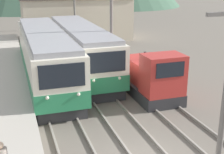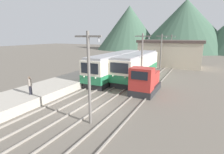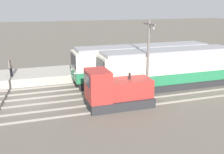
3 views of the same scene
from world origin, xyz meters
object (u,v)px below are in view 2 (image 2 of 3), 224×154
(catenary_mast_near, at_px, (89,75))
(catenary_mast_far, at_px, (161,50))
(commuter_train_left, at_px, (116,67))
(catenary_mast_mid, at_px, (142,57))
(person_on_platform, at_px, (30,85))
(shunting_locomotive, at_px, (145,82))
(commuter_train_center, at_px, (137,67))
(catenary_mast_distant, at_px, (171,47))

(catenary_mast_near, bearing_deg, catenary_mast_far, 90.00)
(commuter_train_left, bearing_deg, catenary_mast_mid, -19.56)
(catenary_mast_near, height_order, catenary_mast_far, same)
(catenary_mast_mid, relative_size, person_on_platform, 3.72)
(catenary_mast_far, bearing_deg, catenary_mast_near, -90.00)
(shunting_locomotive, bearing_deg, catenary_mast_near, -99.83)
(commuter_train_center, bearing_deg, catenary_mast_mid, -62.21)
(commuter_train_center, xyz_separation_m, person_on_platform, (-5.58, -13.99, 0.08))
(commuter_train_left, distance_m, catenary_mast_near, 14.26)
(catenary_mast_far, bearing_deg, shunting_locomotive, -84.42)
(catenary_mast_mid, xyz_separation_m, person_on_platform, (-7.09, -11.13, -1.75))
(catenary_mast_near, bearing_deg, shunting_locomotive, 80.17)
(shunting_locomotive, distance_m, catenary_mast_far, 15.53)
(shunting_locomotive, distance_m, catenary_mast_mid, 4.33)
(shunting_locomotive, relative_size, catenary_mast_far, 0.79)
(commuter_train_left, xyz_separation_m, catenary_mast_near, (4.31, -13.47, 1.82))
(shunting_locomotive, height_order, catenary_mast_distant, catenary_mast_distant)
(shunting_locomotive, relative_size, catenary_mast_distant, 0.79)
(commuter_train_left, bearing_deg, commuter_train_center, 25.43)
(commuter_train_center, relative_size, catenary_mast_near, 2.06)
(shunting_locomotive, xyz_separation_m, catenary_mast_mid, (-1.49, 3.34, 2.32))
(commuter_train_center, height_order, shunting_locomotive, commuter_train_center)
(commuter_train_center, distance_m, catenary_mast_mid, 3.72)
(catenary_mast_far, xyz_separation_m, person_on_platform, (-7.09, -23.07, -1.75))
(commuter_train_left, xyz_separation_m, catenary_mast_distant, (4.31, 22.35, 1.82))
(person_on_platform, bearing_deg, catenary_mast_far, 72.91)
(catenary_mast_far, bearing_deg, commuter_train_left, -112.48)
(commuter_train_left, distance_m, shunting_locomotive, 7.59)
(commuter_train_center, distance_m, person_on_platform, 15.06)
(commuter_train_center, distance_m, catenary_mast_distant, 21.16)
(catenary_mast_near, distance_m, catenary_mast_mid, 11.94)
(catenary_mast_distant, bearing_deg, shunting_locomotive, -86.86)
(shunting_locomotive, height_order, catenary_mast_far, catenary_mast_far)
(catenary_mast_distant, bearing_deg, catenary_mast_near, -90.00)
(commuter_train_left, relative_size, catenary_mast_distant, 2.21)
(commuter_train_left, height_order, catenary_mast_near, catenary_mast_near)
(shunting_locomotive, height_order, person_on_platform, shunting_locomotive)
(commuter_train_center, bearing_deg, commuter_train_left, -154.57)
(catenary_mast_mid, height_order, catenary_mast_far, same)
(commuter_train_center, bearing_deg, person_on_platform, -111.76)
(commuter_train_center, relative_size, catenary_mast_mid, 2.06)
(commuter_train_center, bearing_deg, catenary_mast_far, 80.57)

